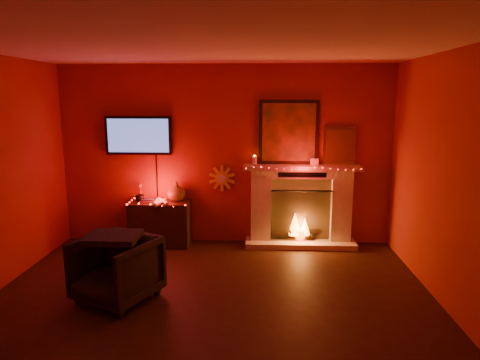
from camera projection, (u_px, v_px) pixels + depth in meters
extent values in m
plane|color=black|center=(206.00, 322.00, 4.27)|extent=(5.00, 5.00, 0.00)
plane|color=beige|center=(201.00, 41.00, 3.76)|extent=(5.00, 5.00, 0.00)
plane|color=maroon|center=(225.00, 155.00, 6.47)|extent=(5.00, 0.00, 5.00)
plane|color=maroon|center=(115.00, 335.00, 1.57)|extent=(5.00, 0.00, 5.00)
plane|color=maroon|center=(475.00, 193.00, 3.90)|extent=(0.00, 5.00, 5.00)
cube|color=beige|center=(300.00, 243.00, 6.47)|extent=(1.65, 0.40, 0.08)
cube|color=beige|center=(261.00, 208.00, 6.49)|extent=(0.30, 0.22, 0.95)
cube|color=beige|center=(341.00, 209.00, 6.43)|extent=(0.30, 0.22, 0.95)
cube|color=beige|center=(302.00, 173.00, 6.36)|extent=(1.50, 0.22, 0.14)
cube|color=beige|center=(302.00, 167.00, 6.28)|extent=(1.72, 0.34, 0.06)
cube|color=#86644E|center=(300.00, 208.00, 6.52)|extent=(0.90, 0.10, 0.95)
cube|color=black|center=(301.00, 216.00, 6.36)|extent=(0.90, 0.02, 0.78)
cylinder|color=black|center=(293.00, 236.00, 6.51)|extent=(0.55, 0.09, 0.09)
cylinder|color=black|center=(305.00, 232.00, 6.51)|extent=(0.51, 0.18, 0.08)
cone|color=orange|center=(295.00, 224.00, 6.48)|extent=(0.20, 0.20, 0.34)
cone|color=orange|center=(305.00, 226.00, 6.49)|extent=(0.16, 0.16, 0.26)
sphere|color=#FF3F07|center=(300.00, 235.00, 6.50)|extent=(0.18, 0.18, 0.18)
cube|color=black|center=(289.00, 132.00, 6.33)|extent=(0.88, 0.05, 0.95)
cube|color=#CC571B|center=(289.00, 132.00, 6.30)|extent=(0.78, 0.01, 0.85)
cube|color=#B29234|center=(339.00, 146.00, 6.33)|extent=(0.46, 0.04, 0.56)
cube|color=#9E6924|center=(339.00, 146.00, 6.31)|extent=(0.38, 0.01, 0.48)
cylinder|color=beige|center=(255.00, 161.00, 6.34)|extent=(0.07, 0.07, 0.12)
cube|color=beige|center=(314.00, 162.00, 6.29)|extent=(0.12, 0.01, 0.10)
cube|color=black|center=(139.00, 135.00, 6.43)|extent=(1.00, 0.06, 0.58)
cube|color=#3F53A3|center=(138.00, 136.00, 6.40)|extent=(0.92, 0.01, 0.50)
cylinder|color=black|center=(157.00, 176.00, 6.55)|extent=(0.02, 0.02, 0.66)
cylinder|color=gold|center=(222.00, 178.00, 6.52)|extent=(0.20, 0.03, 0.20)
cylinder|color=beige|center=(222.00, 178.00, 6.50)|extent=(0.13, 0.01, 0.13)
cube|color=black|center=(160.00, 223.00, 6.47)|extent=(0.89, 0.44, 0.68)
imported|color=brown|center=(176.00, 191.00, 6.44)|extent=(0.28, 0.28, 0.29)
imported|color=black|center=(140.00, 198.00, 6.38)|extent=(0.13, 0.13, 0.11)
cylinder|color=beige|center=(157.00, 201.00, 6.33)|extent=(0.08, 0.38, 0.05)
cylinder|color=beige|center=(160.00, 203.00, 6.25)|extent=(0.10, 0.38, 0.05)
cylinder|color=beige|center=(163.00, 201.00, 6.33)|extent=(0.24, 0.35, 0.05)
cube|color=#5B211A|center=(147.00, 202.00, 6.33)|extent=(0.20, 0.14, 0.03)
cube|color=#20304B|center=(148.00, 200.00, 6.33)|extent=(0.17, 0.12, 0.02)
imported|color=black|center=(117.00, 269.00, 4.68)|extent=(1.03, 1.04, 0.71)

